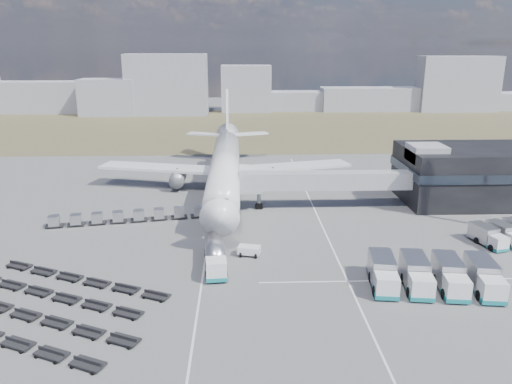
{
  "coord_description": "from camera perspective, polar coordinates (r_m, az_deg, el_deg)",
  "views": [
    {
      "loc": [
        2.7,
        -63.36,
        28.21
      ],
      "look_at": [
        5.56,
        17.54,
        4.0
      ],
      "focal_mm": 35.0,
      "sensor_mm": 36.0,
      "label": 1
    }
  ],
  "objects": [
    {
      "name": "ground",
      "position": [
        69.41,
        -4.11,
        -7.38
      ],
      "size": [
        420.0,
        420.0,
        0.0
      ],
      "primitive_type": "plane",
      "color": "#565659",
      "rests_on": "ground"
    },
    {
      "name": "grass_strip",
      "position": [
        175.66,
        -2.9,
        7.39
      ],
      "size": [
        420.0,
        90.0,
        0.01
      ],
      "primitive_type": "cube",
      "color": "#4E472F",
      "rests_on": "ground"
    },
    {
      "name": "lane_markings",
      "position": [
        72.45,
        3.76,
        -6.3
      ],
      "size": [
        47.12,
        110.0,
        0.01
      ],
      "color": "silver",
      "rests_on": "ground"
    },
    {
      "name": "terminal",
      "position": [
        100.91,
        24.59,
        1.97
      ],
      "size": [
        30.4,
        16.4,
        11.0
      ],
      "color": "black",
      "rests_on": "ground"
    },
    {
      "name": "jet_bridge",
      "position": [
        87.92,
        6.69,
        1.27
      ],
      "size": [
        30.3,
        3.8,
        7.05
      ],
      "color": "#939399",
      "rests_on": "ground"
    },
    {
      "name": "airliner",
      "position": [
        98.48,
        -3.54,
        3.16
      ],
      "size": [
        51.59,
        64.53,
        17.62
      ],
      "color": "silver",
      "rests_on": "ground"
    },
    {
      "name": "skyline",
      "position": [
        214.77,
        -3.02,
        11.2
      ],
      "size": [
        301.27,
        24.53,
        24.19
      ],
      "color": "#8F919D",
      "rests_on": "ground"
    },
    {
      "name": "fuel_tanker",
      "position": [
        65.84,
        -4.69,
        -7.17
      ],
      "size": [
        3.43,
        10.56,
        3.36
      ],
      "rotation": [
        0.0,
        0.0,
        0.08
      ],
      "color": "silver",
      "rests_on": "ground"
    },
    {
      "name": "pushback_tug",
      "position": [
        69.28,
        -0.79,
        -6.75
      ],
      "size": [
        3.33,
        2.34,
        1.39
      ],
      "primitive_type": "cube",
      "rotation": [
        0.0,
        0.0,
        -0.23
      ],
      "color": "silver",
      "rests_on": "ground"
    },
    {
      "name": "catering_truck",
      "position": [
        107.08,
        -1.66,
        2.1
      ],
      "size": [
        3.4,
        5.98,
        2.58
      ],
      "rotation": [
        0.0,
        0.0,
        -0.2
      ],
      "color": "silver",
      "rests_on": "ground"
    },
    {
      "name": "service_trucks_near",
      "position": [
        63.71,
        19.59,
        -8.93
      ],
      "size": [
        15.39,
        9.78,
        3.22
      ],
      "rotation": [
        0.0,
        0.0,
        -0.13
      ],
      "color": "silver",
      "rests_on": "ground"
    },
    {
      "name": "service_trucks_far",
      "position": [
        81.92,
        26.59,
        -4.32
      ],
      "size": [
        9.62,
        8.18,
        2.53
      ],
      "rotation": [
        0.0,
        0.0,
        0.26
      ],
      "color": "silver",
      "rests_on": "ground"
    },
    {
      "name": "uld_row",
      "position": [
        84.33,
        -14.37,
        -2.69
      ],
      "size": [
        25.53,
        6.21,
        1.73
      ],
      "rotation": [
        0.0,
        0.0,
        0.18
      ],
      "color": "black",
      "rests_on": "ground"
    },
    {
      "name": "baggage_dollies",
      "position": [
        61.86,
        -23.89,
        -11.64
      ],
      "size": [
        31.16,
        24.97,
        0.76
      ],
      "rotation": [
        0.0,
        0.0,
        -0.43
      ],
      "color": "black",
      "rests_on": "ground"
    }
  ]
}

